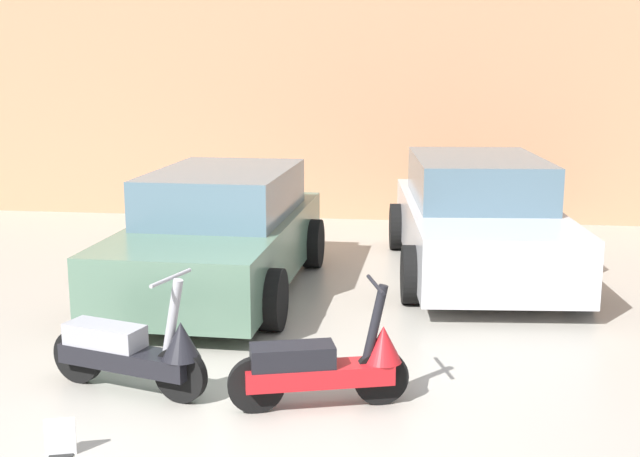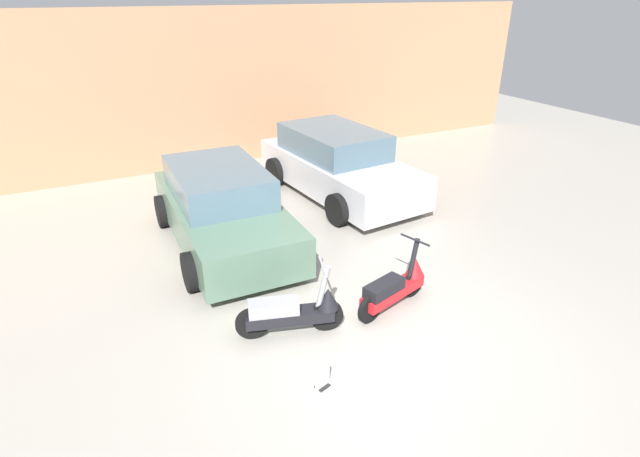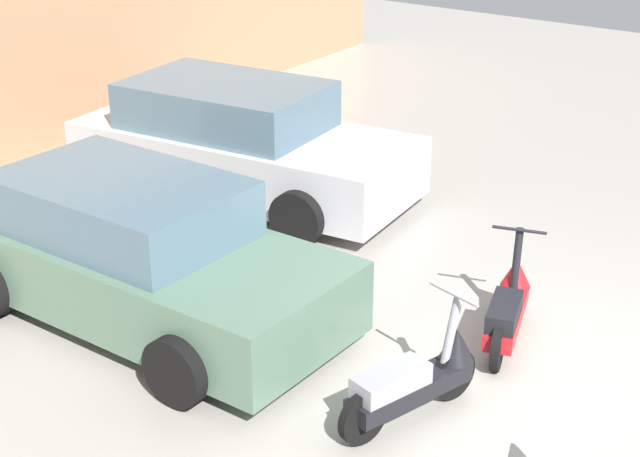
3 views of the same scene
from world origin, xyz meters
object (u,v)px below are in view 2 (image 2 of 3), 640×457
object	(u,v)px
scooter_front_left	(295,311)
car_rear_center	(338,164)
car_rear_left	(223,209)
placard_near_left_scooter	(322,379)
scooter_front_right	(396,286)

from	to	relation	value
scooter_front_left	car_rear_center	distance (m)	5.16
scooter_front_left	car_rear_center	xyz separation A→B (m)	(2.94, 4.22, 0.33)
scooter_front_left	car_rear_left	bearing A→B (deg)	107.16
scooter_front_left	car_rear_left	world-z (taller)	car_rear_left
car_rear_center	scooter_front_left	bearing A→B (deg)	-40.20
placard_near_left_scooter	car_rear_left	bearing A→B (deg)	88.91
car_rear_left	car_rear_center	bearing A→B (deg)	113.12
car_rear_center	scooter_front_right	bearing A→B (deg)	-23.14
car_rear_center	placard_near_left_scooter	xyz separation A→B (m)	(-3.07, -5.30, -0.58)
car_rear_center	placard_near_left_scooter	world-z (taller)	car_rear_center
scooter_front_left	scooter_front_right	bearing A→B (deg)	13.45
scooter_front_left	placard_near_left_scooter	xyz separation A→B (m)	(-0.13, -1.07, -0.24)
scooter_front_left	scooter_front_right	distance (m)	1.56
car_rear_center	placard_near_left_scooter	bearing A→B (deg)	-35.44
car_rear_left	placard_near_left_scooter	distance (m)	4.13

